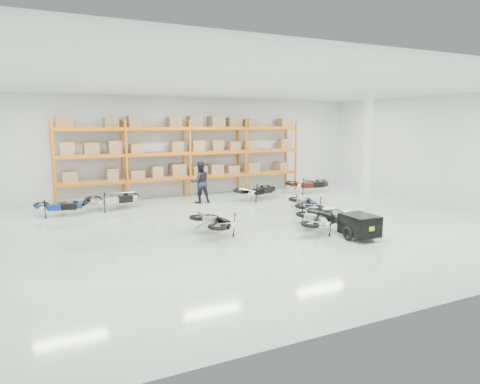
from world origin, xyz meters
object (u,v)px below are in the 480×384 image
moto_back_c (257,187)px  moto_back_a (60,203)px  person_back (200,182)px  moto_back_b (114,196)px  moto_back_d (309,181)px  moto_touring_right (326,210)px  moto_blue_centre (305,200)px  moto_black_far_left (213,219)px  moto_silver_left (314,217)px  trailer (359,225)px

moto_back_c → moto_back_a: bearing=71.9°
person_back → moto_back_c: bearing=174.1°
moto_back_b → moto_back_d: (9.15, -0.04, 0.03)m
moto_touring_right → person_back: size_ratio=1.06×
moto_blue_centre → moto_back_a: 8.93m
moto_back_a → person_back: 5.51m
moto_black_far_left → moto_back_d: 8.90m
moto_silver_left → moto_back_c: size_ratio=0.88×
person_back → moto_back_d: bearing=-175.1°
moto_black_far_left → moto_back_a: size_ratio=1.04×
moto_touring_right → moto_back_b: bearing=128.2°
moto_back_c → person_back: (-2.49, 0.41, 0.32)m
moto_touring_right → moto_back_a: moto_touring_right is taller
moto_black_far_left → moto_blue_centre: bearing=-165.3°
moto_silver_left → moto_touring_right: bearing=-126.6°
moto_silver_left → person_back: bearing=-50.2°
moto_silver_left → moto_back_c: moto_back_c is taller
moto_touring_right → person_back: 6.23m
moto_blue_centre → moto_silver_left: 2.68m
moto_back_d → person_back: (-5.64, -0.14, 0.31)m
moto_back_c → trailer: bearing=160.2°
trailer → moto_back_b: (-5.61, 7.63, 0.13)m
moto_back_b → moto_silver_left: bearing=-148.3°
person_back → moto_silver_left: bearing=106.0°
trailer → moto_back_c: bearing=88.8°
moto_black_far_left → moto_back_c: bearing=-132.8°
moto_back_c → moto_silver_left: bearing=152.5°
moto_back_b → moto_blue_centre: bearing=-128.9°
moto_blue_centre → moto_back_c: moto_back_c is taller
moto_touring_right → moto_blue_centre: bearing=69.5°
moto_back_c → moto_back_b: bearing=67.8°
moto_black_far_left → trailer: moto_black_far_left is taller
trailer → moto_back_b: moto_back_b is taller
moto_touring_right → person_back: person_back is taller
moto_back_c → person_back: bearing=64.0°
moto_black_far_left → trailer: bearing=145.1°
moto_touring_right → moto_back_c: size_ratio=1.02×
moto_black_far_left → moto_touring_right: bearing=166.6°
moto_black_far_left → moto_back_c: 6.21m
moto_back_b → moto_black_far_left: bearing=-165.2°
moto_back_a → person_back: (5.49, 0.20, 0.40)m
person_back → moto_black_far_left: bearing=77.1°
moto_touring_right → trailer: bearing=-94.8°
moto_blue_centre → moto_silver_left: (-1.28, -2.35, -0.02)m
moto_touring_right → trailer: size_ratio=1.09×
moto_back_a → person_back: person_back is taller
moto_black_far_left → person_back: 5.39m
trailer → moto_silver_left: bearing=122.2°
moto_touring_right → moto_back_b: size_ratio=1.05×
moto_touring_right → moto_black_far_left: bearing=164.3°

